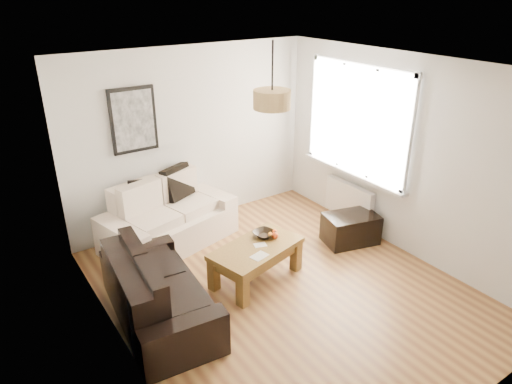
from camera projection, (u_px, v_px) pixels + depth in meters
floor at (284, 289)px, 5.59m from camera, size 4.50×4.50×0.00m
ceiling at (291, 67)px, 4.52m from camera, size 3.80×4.50×0.00m
wall_back at (192, 138)px, 6.75m from camera, size 3.80×0.04×2.60m
wall_front at (478, 294)px, 3.36m from camera, size 3.80×0.04×2.60m
wall_left at (115, 239)px, 4.08m from camera, size 0.04×4.50×2.60m
wall_right at (403, 156)px, 6.03m from camera, size 0.04×4.50×2.60m
window_bay at (358, 120)px, 6.49m from camera, size 0.14×1.90×1.60m
radiator at (349, 200)px, 6.97m from camera, size 0.10×0.90×0.52m
poster at (133, 120)px, 6.13m from camera, size 0.62×0.04×0.87m
pendant_shade at (272, 99)px, 4.90m from camera, size 0.40×0.40×0.20m
loveseat_cream at (168, 214)px, 6.41m from camera, size 1.95×1.36×0.88m
sofa_leather at (158, 288)px, 4.96m from camera, size 1.02×1.83×0.76m
coffee_table at (256, 263)px, 5.69m from camera, size 1.24×0.87×0.46m
ottoman at (351, 228)px, 6.53m from camera, size 0.82×0.63×0.42m
cushion_left at (143, 193)px, 6.32m from camera, size 0.40×0.24×0.38m
cushion_right at (177, 182)px, 6.57m from camera, size 0.48×0.32×0.46m
fruit_bowl at (264, 234)px, 5.80m from camera, size 0.31×0.31×0.07m
orange_a at (275, 235)px, 5.75m from camera, size 0.11×0.11×0.09m
orange_b at (275, 232)px, 5.84m from camera, size 0.07×0.07×0.06m
orange_c at (270, 234)px, 5.77m from camera, size 0.08×0.08×0.06m
papers at (259, 256)px, 5.39m from camera, size 0.23×0.18×0.01m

